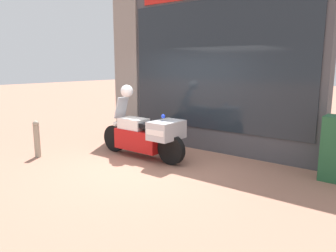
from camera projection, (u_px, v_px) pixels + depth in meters
ground_plane at (151, 167)px, 6.75m from camera, size 60.00×60.00×0.00m
shop_building at (190, 68)px, 8.16m from camera, size 5.73×0.55×3.97m
window_display at (216, 132)px, 8.02m from camera, size 4.42×0.30×1.88m
paramedic_motorcycle at (147, 135)px, 7.24m from camera, size 2.37×0.77×1.34m
white_helmet at (127, 91)px, 7.42m from camera, size 0.28×0.28×0.28m
street_bollard at (37, 138)px, 7.39m from camera, size 0.14×0.14×0.84m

